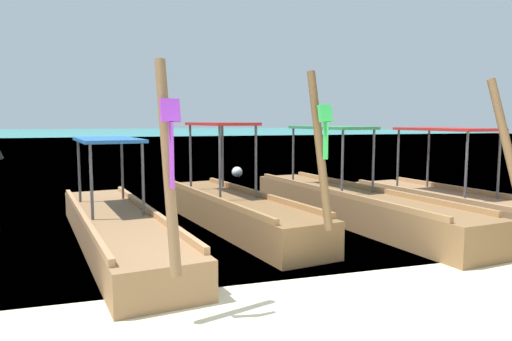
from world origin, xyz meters
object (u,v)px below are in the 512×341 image
at_px(longtail_boat_turquoise_ribbon, 474,209).
at_px(mooring_buoy_near, 237,172).
at_px(longtail_boat_violet_ribbon, 118,227).
at_px(longtail_boat_orange_ribbon, 352,204).
at_px(longtail_boat_green_ribbon, 236,210).

relative_size(longtail_boat_turquoise_ribbon, mooring_buoy_near, 17.82).
distance_m(longtail_boat_violet_ribbon, longtail_boat_turquoise_ribbon, 7.10).
bearing_deg(longtail_boat_orange_ribbon, longtail_boat_violet_ribbon, -174.23).
height_order(longtail_boat_violet_ribbon, longtail_boat_orange_ribbon, longtail_boat_violet_ribbon).
xyz_separation_m(longtail_boat_green_ribbon, mooring_buoy_near, (2.26, 8.18, -0.17)).
bearing_deg(longtail_boat_violet_ribbon, longtail_boat_orange_ribbon, 5.77).
height_order(longtail_boat_green_ribbon, mooring_buoy_near, longtail_boat_green_ribbon).
xyz_separation_m(longtail_boat_orange_ribbon, mooring_buoy_near, (-0.28, 8.32, -0.17)).
xyz_separation_m(longtail_boat_violet_ribbon, longtail_boat_turquoise_ribbon, (7.08, -0.55, 0.01)).
bearing_deg(longtail_boat_violet_ribbon, mooring_buoy_near, 62.68).
bearing_deg(longtail_boat_orange_ribbon, longtail_boat_green_ribbon, 176.84).
bearing_deg(mooring_buoy_near, longtail_boat_violet_ribbon, -117.32).
bearing_deg(longtail_boat_violet_ribbon, longtail_boat_green_ribbon, 15.36).
distance_m(longtail_boat_green_ribbon, longtail_boat_turquoise_ribbon, 4.94).
height_order(longtail_boat_green_ribbon, longtail_boat_orange_ribbon, longtail_boat_green_ribbon).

